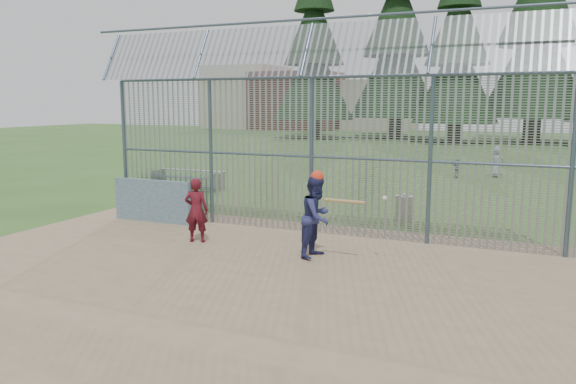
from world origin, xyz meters
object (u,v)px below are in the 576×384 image
at_px(dugout_wall, 152,201).
at_px(bleacher, 187,179).
at_px(batter, 317,217).
at_px(trash_can, 404,209).
at_px(onlooker, 196,210).

bearing_deg(dugout_wall, bleacher, 114.55).
bearing_deg(bleacher, batter, -41.31).
height_order(batter, trash_can, batter).
xyz_separation_m(dugout_wall, trash_can, (6.55, 2.95, -0.24)).
distance_m(onlooker, bleacher, 8.66).
distance_m(dugout_wall, trash_can, 7.18).
bearing_deg(trash_can, batter, -102.22).
distance_m(dugout_wall, bleacher, 6.15).
relative_size(dugout_wall, trash_can, 3.05).
bearing_deg(bleacher, trash_can, -16.19).
xyz_separation_m(batter, bleacher, (-8.13, 7.14, -0.50)).
relative_size(onlooker, bleacher, 0.52).
relative_size(onlooker, trash_can, 1.90).
distance_m(dugout_wall, onlooker, 2.86).
bearing_deg(batter, trash_can, -4.15).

